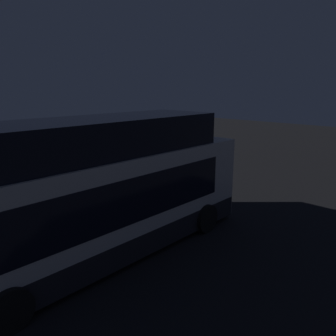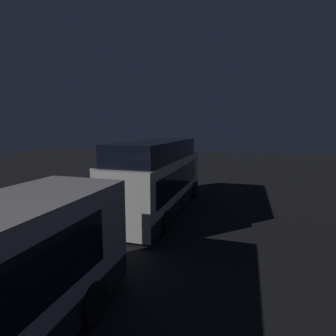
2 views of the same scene
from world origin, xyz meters
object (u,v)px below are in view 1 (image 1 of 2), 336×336
passenger_boarding (60,187)px  bus_lead (95,198)px  trash_bin (65,211)px  passenger_waiting (128,169)px  passenger_with_bags (122,181)px  suitcase (50,206)px

passenger_boarding → bus_lead: bearing=-96.6°
trash_bin → bus_lead: bearing=-101.3°
passenger_waiting → passenger_with_bags: bearing=120.9°
bus_lead → suitcase: (0.48, 3.83, -1.34)m
bus_lead → passenger_with_bags: 4.30m
bus_lead → passenger_boarding: (1.01, 3.95, -0.73)m
trash_bin → suitcase: bearing=94.7°
passenger_with_bags → suitcase: size_ratio=1.96×
passenger_boarding → passenger_with_bags: 2.45m
trash_bin → passenger_waiting: bearing=16.6°
bus_lead → passenger_waiting: (4.52, 4.00, -0.68)m
passenger_waiting → suitcase: (-4.05, -0.17, -0.66)m
trash_bin → passenger_boarding: bearing=68.2°
bus_lead → trash_bin: 3.17m
passenger_waiting → suitcase: passenger_waiting is taller
passenger_boarding → trash_bin: 1.35m
bus_lead → passenger_with_bags: bearing=41.4°
bus_lead → trash_bin: bus_lead is taller
passenger_waiting → trash_bin: size_ratio=2.70×
passenger_waiting → suitcase: size_ratio=2.07×
passenger_waiting → passenger_boarding: bearing=80.1°
passenger_boarding → passenger_waiting: size_ratio=0.98×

